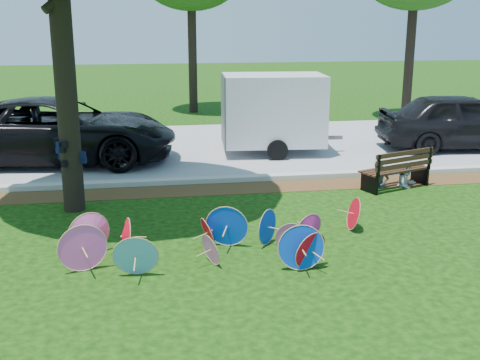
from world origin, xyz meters
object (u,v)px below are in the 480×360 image
object	(u,v)px
black_van	(59,130)
park_bench	(395,168)
dark_pickup	(463,121)
cargo_trailer	(273,110)
person_left	(380,161)
person_right	(408,163)
parasol_pile	(211,237)

from	to	relation	value
black_van	park_bench	size ratio (longest dim) A/B	3.59
black_van	dark_pickup	distance (m)	12.10
cargo_trailer	person_left	size ratio (longest dim) A/B	2.27
black_van	person_left	size ratio (longest dim) A/B	5.03
person_right	park_bench	bearing A→B (deg)	164.42
parasol_pile	cargo_trailer	distance (m)	8.29
dark_pickup	cargo_trailer	xyz separation A→B (m)	(-5.92, 0.31, 0.46)
black_van	dark_pickup	world-z (taller)	black_van
park_bench	person_left	bearing A→B (deg)	151.42
park_bench	person_left	size ratio (longest dim) A/B	1.40
cargo_trailer	person_left	world-z (taller)	cargo_trailer
parasol_pile	dark_pickup	bearing A→B (deg)	40.68
cargo_trailer	park_bench	distance (m)	4.72
person_left	person_right	world-z (taller)	person_left
black_van	cargo_trailer	xyz separation A→B (m)	(6.18, 0.15, 0.42)
black_van	person_right	xyz separation A→B (m)	(8.62, -3.96, -0.33)
black_van	cargo_trailer	bearing A→B (deg)	-81.77
parasol_pile	black_van	world-z (taller)	black_van
black_van	person_left	xyz separation A→B (m)	(7.92, -3.96, -0.26)
park_bench	parasol_pile	bearing A→B (deg)	-163.70
cargo_trailer	person_right	xyz separation A→B (m)	(2.43, -4.10, -0.75)
person_left	person_right	distance (m)	0.70
dark_pickup	cargo_trailer	bearing A→B (deg)	92.84
dark_pickup	person_right	world-z (taller)	dark_pickup
dark_pickup	cargo_trailer	size ratio (longest dim) A/B	1.74
dark_pickup	cargo_trailer	world-z (taller)	cargo_trailer
person_left	cargo_trailer	bearing A→B (deg)	122.68
parasol_pile	dark_pickup	distance (m)	11.44
dark_pickup	park_bench	distance (m)	5.44
person_left	black_van	bearing A→B (deg)	163.22
park_bench	black_van	bearing A→B (deg)	133.68
cargo_trailer	dark_pickup	bearing A→B (deg)	1.33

